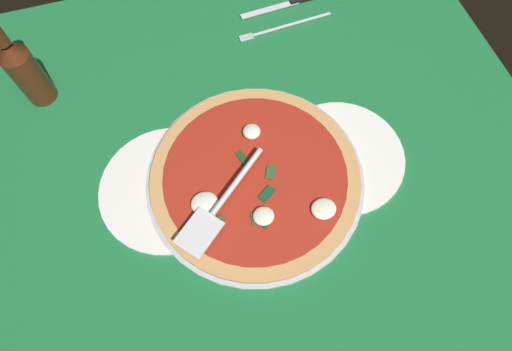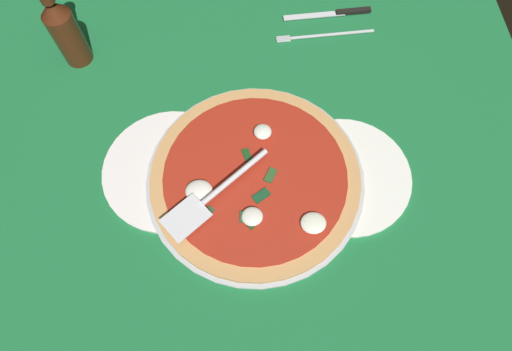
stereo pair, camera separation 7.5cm
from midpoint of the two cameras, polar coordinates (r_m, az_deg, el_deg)
The scene contains 9 objects.
ground_plane at distance 76.89cm, azimuth -2.51°, elevation -2.27°, with size 115.08×115.08×0.80cm, color #1A6A36.
checker_pattern at distance 76.48cm, azimuth -2.52°, elevation -2.14°, with size 115.08×115.08×0.10cm.
pizza_pan at distance 76.64cm, azimuth -2.79°, elevation -0.78°, with size 39.74×39.74×1.06cm, color #AEB6BF.
dinner_plate_left at distance 79.53cm, azimuth 8.83°, elevation 2.29°, with size 23.78×23.78×1.00cm, color white.
dinner_plate_right at distance 78.37cm, azimuth -14.55°, elevation -1.98°, with size 24.83×24.83×1.00cm, color white.
pizza at distance 75.46cm, azimuth -2.84°, elevation -0.52°, with size 38.07×38.07×2.71cm.
pizza_server at distance 71.58cm, azimuth -7.82°, elevation -4.08°, with size 19.06×16.49×1.00cm.
place_setting_near at distance 100.09cm, azimuth 1.99°, elevation 20.74°, with size 21.72×14.12×1.40cm.
beer_bottle at distance 92.02cm, azimuth -31.24°, elevation 12.11°, with size 5.61×5.61×22.84cm.
Camera 1 is at (9.07, 28.39, 70.59)cm, focal length 29.44 mm.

